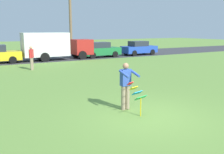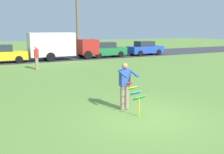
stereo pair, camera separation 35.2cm
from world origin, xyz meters
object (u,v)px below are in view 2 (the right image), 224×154
parked_car_yellow (2,54)px  parked_car_blue (145,48)px  parked_truck_red_cab (60,45)px  kite_held (136,94)px  person_kite_flyer (125,84)px  person_walker_near (37,57)px  parked_car_green (106,50)px

parked_car_yellow → parked_car_blue: size_ratio=1.00×
parked_truck_red_cab → parked_car_blue: bearing=-0.0°
kite_held → parked_truck_red_cab: bearing=82.9°
person_kite_flyer → parked_car_blue: size_ratio=0.41×
parked_truck_red_cab → parked_car_blue: (9.99, -0.00, -0.64)m
parked_truck_red_cab → person_walker_near: 6.03m
person_kite_flyer → person_walker_near: bearing=95.5°
parked_car_blue → kite_held: bearing=-125.6°
kite_held → person_kite_flyer: bearing=91.9°
parked_car_yellow → parked_car_blue: 15.23m
person_kite_flyer → parked_car_blue: (12.10, 16.16, -0.18)m
kite_held → person_walker_near: size_ratio=0.65×
kite_held → person_walker_near: 11.80m
kite_held → parked_car_green: bearing=67.3°
person_walker_near → parked_truck_red_cab: bearing=58.0°
person_kite_flyer → kite_held: 0.72m
parked_car_green → parked_car_blue: bearing=-0.0°
kite_held → parked_truck_red_cab: parked_truck_red_cab is taller
parked_car_yellow → parked_car_green: same height
parked_car_green → parked_car_blue: size_ratio=0.99×
parked_truck_red_cab → parked_car_green: size_ratio=1.59×
kite_held → parked_car_green: (7.06, 16.85, 0.03)m
parked_truck_red_cab → person_kite_flyer: bearing=-97.4°
person_kite_flyer → parked_car_green: person_kite_flyer is taller
parked_car_yellow → parked_car_green: bearing=-0.0°
person_kite_flyer → kite_held: person_kite_flyer is taller
kite_held → person_walker_near: bearing=95.3°
kite_held → parked_car_green: 18.27m
kite_held → parked_car_blue: 20.73m
parked_car_yellow → person_walker_near: bearing=-68.1°
parked_truck_red_cab → parked_car_yellow: bearing=180.0°
kite_held → person_walker_near: person_walker_near is taller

